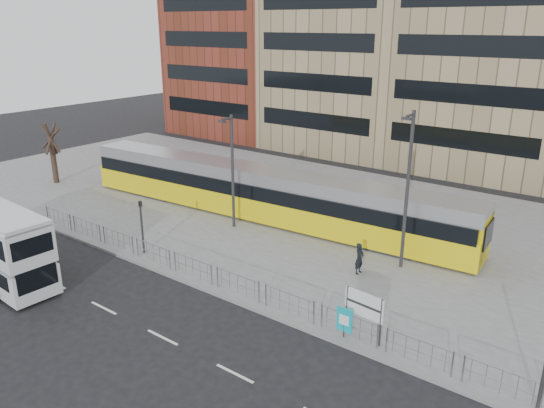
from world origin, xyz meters
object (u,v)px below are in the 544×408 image
Objects in this scene: tram at (261,193)px; station_sign at (364,307)px; lamp_post_east at (407,185)px; pedestrian at (359,258)px; lamp_post_west at (232,167)px; traffic_light_west at (141,220)px; bare_tree at (48,120)px; ad_panel at (344,320)px.

tram is 13.75× the size of station_sign.
tram is at bearing 171.67° from lamp_post_east.
pedestrian is 0.23× the size of lamp_post_west.
traffic_light_west is at bearing -105.00° from tram.
lamp_post_east is (-1.56, 7.23, 3.10)m from station_sign.
traffic_light_west reaches higher than station_sign.
bare_tree is (-18.35, -3.68, 3.40)m from tram.
bare_tree reaches higher than pedestrian.
lamp_post_east is (10.65, -1.56, 2.86)m from tram.
lamp_post_east is (1.42, 1.98, 3.71)m from pedestrian.
tram is 15.04m from station_sign.
bare_tree is at bearing -176.15° from lamp_post_west.
tram reaches higher than ad_panel.
traffic_light_west is 14.42m from lamp_post_east.
tram reaches higher than traffic_light_west.
lamp_post_east reaches higher than tram.
lamp_post_east is at bearing 4.75° from lamp_post_west.
lamp_post_east is at bearing -12.23° from tram.
lamp_post_west reaches higher than tram.
traffic_light_west is 17.64m from bare_tree.
station_sign is at bearing -26.73° from lamp_post_west.
ad_panel is 13.31m from traffic_light_west.
lamp_post_west reaches higher than traffic_light_west.
tram reaches higher than station_sign.
traffic_light_west is (-10.91, -5.05, 1.14)m from pedestrian.
station_sign is at bearing -77.81° from lamp_post_east.
lamp_post_east reaches higher than pedestrian.
station_sign is 0.29× the size of bare_tree.
bare_tree is (-28.99, -2.12, 0.54)m from lamp_post_east.
tram is 3.36m from lamp_post_west.
bare_tree is (-16.66, 4.91, 3.11)m from traffic_light_west.
station_sign is at bearing 32.60° from ad_panel.
lamp_post_east is at bearing -35.48° from pedestrian.
lamp_post_west is 11.03m from lamp_post_east.
tram is at bearing 73.32° from traffic_light_west.
ad_panel is (11.56, -9.19, -0.90)m from tram.
pedestrian is at bearing -125.64° from lamp_post_east.
ad_panel is 8.56m from lamp_post_east.
ad_panel is 0.19× the size of bare_tree.
traffic_light_west is at bearing 178.26° from ad_panel.
station_sign is 0.25× the size of lamp_post_east.
lamp_post_east is at bearing 4.19° from bare_tree.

